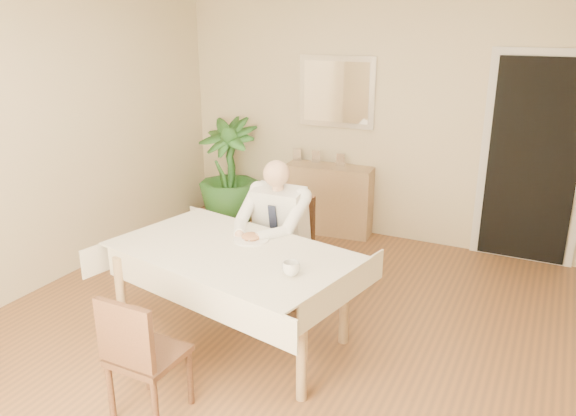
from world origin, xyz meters
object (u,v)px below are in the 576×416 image
at_px(chair_near, 139,353).
at_px(dining_table, 232,261).
at_px(potted_palm, 228,172).
at_px(chair_far, 287,240).
at_px(coffee_mug, 291,269).
at_px(seated_man, 271,231).
at_px(sideboard, 329,199).

bearing_deg(chair_near, dining_table, 87.35).
distance_m(chair_near, potted_palm, 3.47).
relative_size(dining_table, chair_far, 2.13).
bearing_deg(coffee_mug, chair_far, 117.53).
distance_m(chair_far, seated_man, 0.34).
height_order(chair_far, sideboard, chair_far).
xyz_separation_m(chair_far, seated_man, (0.00, -0.29, 0.19)).
height_order(dining_table, sideboard, sideboard).
height_order(chair_near, coffee_mug, coffee_mug).
xyz_separation_m(dining_table, sideboard, (-0.26, 2.45, -0.28)).
bearing_deg(coffee_mug, potted_palm, 129.41).
bearing_deg(potted_palm, chair_far, -43.35).
relative_size(dining_table, coffee_mug, 16.87).
bearing_deg(seated_man, sideboard, 97.95).
xyz_separation_m(seated_man, sideboard, (-0.26, 1.85, -0.31)).
bearing_deg(seated_man, coffee_mug, -54.44).
bearing_deg(chair_near, seated_man, 88.52).
distance_m(chair_far, potted_palm, 1.96).
height_order(coffee_mug, potted_palm, potted_palm).
relative_size(chair_far, chair_near, 1.09).
bearing_deg(chair_far, dining_table, -82.47).
relative_size(coffee_mug, potted_palm, 0.09).
distance_m(chair_far, chair_near, 1.83).
height_order(chair_far, coffee_mug, chair_far).
relative_size(sideboard, potted_palm, 0.78).
height_order(seated_man, sideboard, seated_man).
distance_m(dining_table, seated_man, 0.59).
height_order(chair_far, chair_near, chair_far).
distance_m(chair_far, sideboard, 1.59).
bearing_deg(potted_palm, coffee_mug, -50.59).
bearing_deg(chair_far, potted_palm, 144.18).
xyz_separation_m(chair_near, sideboard, (-0.21, 3.40, -0.07)).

